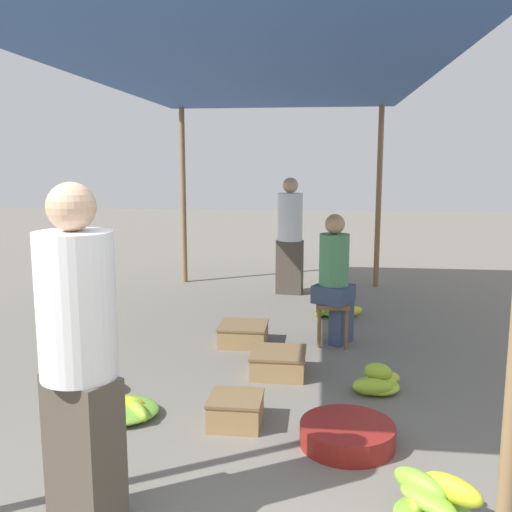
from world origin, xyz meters
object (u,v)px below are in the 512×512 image
(vendor_seated, at_px, (335,277))
(banana_pile_right_0, at_px, (432,500))
(banana_pile_right_2, at_px, (336,308))
(banana_pile_right_3, at_px, (335,290))
(banana_pile_left_1, at_px, (92,380))
(crate_far, at_px, (243,334))
(basin_black, at_px, (347,435))
(stool, at_px, (333,311))
(crate_near, at_px, (236,410))
(banana_pile_right_1, at_px, (378,383))
(crate_mid, at_px, (278,363))
(banana_pile_left_0, at_px, (118,410))
(shopper_walking_mid, at_px, (290,234))
(vendor_foreground, at_px, (79,357))

(vendor_seated, relative_size, banana_pile_right_0, 2.83)
(banana_pile_right_2, relative_size, banana_pile_right_3, 1.03)
(banana_pile_left_1, bearing_deg, banana_pile_right_2, 51.53)
(crate_far, bearing_deg, basin_black, -64.43)
(banana_pile_left_1, distance_m, crate_far, 1.72)
(stool, xyz_separation_m, crate_near, (-0.71, -1.91, -0.25))
(banana_pile_right_1, height_order, crate_mid, banana_pile_right_1)
(banana_pile_left_1, xyz_separation_m, banana_pile_right_0, (2.45, -1.46, 0.03))
(banana_pile_left_0, distance_m, shopper_walking_mid, 4.34)
(banana_pile_left_0, height_order, crate_far, crate_far)
(stool, height_order, basin_black, stool)
(vendor_seated, relative_size, banana_pile_right_1, 3.01)
(banana_pile_left_0, bearing_deg, crate_near, -0.80)
(crate_far, xyz_separation_m, shopper_walking_mid, (0.34, 2.33, 0.75))
(basin_black, relative_size, crate_near, 1.66)
(vendor_seated, relative_size, banana_pile_left_1, 3.06)
(banana_pile_right_3, distance_m, crate_near, 4.18)
(crate_mid, bearing_deg, banana_pile_right_2, 74.97)
(banana_pile_left_0, distance_m, banana_pile_right_0, 2.28)
(stool, relative_size, shopper_walking_mid, 0.27)
(basin_black, relative_size, banana_pile_left_1, 1.43)
(banana_pile_right_0, distance_m, banana_pile_right_2, 4.04)
(banana_pile_right_2, bearing_deg, crate_mid, -105.03)
(stool, relative_size, banana_pile_left_0, 0.77)
(banana_pile_left_1, distance_m, crate_mid, 1.58)
(banana_pile_right_0, height_order, banana_pile_right_3, banana_pile_right_0)
(banana_pile_right_3, height_order, crate_near, same)
(banana_pile_right_1, relative_size, shopper_walking_mid, 0.27)
(vendor_seated, relative_size, crate_far, 2.76)
(basin_black, bearing_deg, crate_near, 164.40)
(stool, distance_m, vendor_seated, 0.35)
(vendor_foreground, bearing_deg, crate_far, 82.97)
(banana_pile_left_1, relative_size, crate_mid, 0.91)
(stool, xyz_separation_m, banana_pile_left_0, (-1.59, -1.90, -0.29))
(banana_pile_right_1, height_order, shopper_walking_mid, shopper_walking_mid)
(banana_pile_left_1, distance_m, banana_pile_right_2, 3.27)
(crate_near, xyz_separation_m, shopper_walking_mid, (0.14, 4.15, 0.75))
(vendor_seated, relative_size, crate_mid, 2.80)
(basin_black, bearing_deg, stool, 91.72)
(banana_pile_left_1, xyz_separation_m, banana_pile_right_1, (2.32, 0.22, -0.01))
(basin_black, relative_size, crate_far, 1.29)
(stool, distance_m, banana_pile_left_1, 2.46)
(vendor_foreground, xyz_separation_m, basin_black, (1.35, 1.03, -0.84))
(basin_black, relative_size, banana_pile_right_3, 1.01)
(vendor_foreground, bearing_deg, shopper_walking_mid, 82.45)
(vendor_foreground, distance_m, banana_pile_right_2, 4.56)
(banana_pile_left_1, height_order, banana_pile_right_0, banana_pile_right_0)
(crate_near, height_order, crate_mid, same)
(crate_mid, bearing_deg, banana_pile_right_1, -20.47)
(banana_pile_left_1, distance_m, banana_pile_right_3, 4.17)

